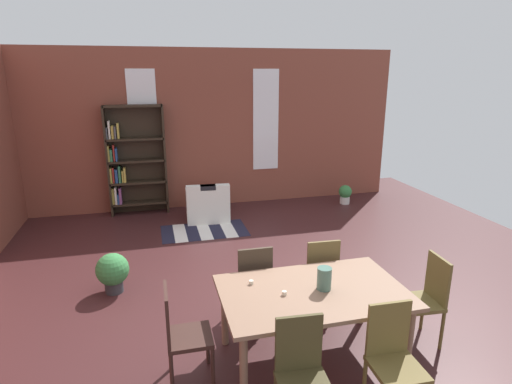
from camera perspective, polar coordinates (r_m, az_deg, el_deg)
name	(u,v)px	position (r m, az deg, el deg)	size (l,w,h in m)	color
ground_plane	(254,295)	(5.55, -0.33, -13.80)	(10.22, 10.22, 0.00)	#3E1E1F
back_wall_brick	(207,130)	(8.82, -6.72, 8.42)	(8.13, 0.12, 3.22)	brown
window_pane_0	(144,124)	(8.65, -15.00, 8.92)	(0.55, 0.02, 2.09)	white
window_pane_1	(266,120)	(8.98, 1.34, 9.70)	(0.55, 0.02, 2.09)	white
dining_table	(313,298)	(4.18, 7.74, -14.02)	(1.77, 1.09, 0.76)	#84624C
vase_on_table	(324,279)	(4.12, 9.25, -11.52)	(0.14, 0.14, 0.22)	#4C7266
tealight_candle_0	(284,293)	(4.02, 3.86, -13.54)	(0.04, 0.04, 0.04)	silver
tealight_candle_1	(251,282)	(4.20, -0.65, -12.15)	(0.04, 0.04, 0.04)	silver
dining_chair_near_right	(393,357)	(3.86, 18.12, -20.50)	(0.41, 0.41, 0.95)	brown
dining_chair_near_left	(302,373)	(3.56, 6.27, -23.29)	(0.43, 0.43, 0.95)	#433B1F
dining_chair_far_right	(319,273)	(5.02, 8.58, -10.77)	(0.42, 0.42, 0.95)	brown
dining_chair_far_left	(253,281)	(4.79, -0.40, -11.96)	(0.40, 0.40, 0.95)	#3D3125
dining_chair_head_left	(181,332)	(4.02, -10.14, -18.22)	(0.40, 0.40, 0.95)	#39211C
dining_chair_head_right	(426,297)	(4.82, 22.06, -13.03)	(0.43, 0.43, 0.95)	brown
bookshelf_tall	(132,161)	(8.61, -16.44, 4.05)	(1.12, 0.28, 2.16)	#2D2319
armchair_white	(207,205)	(8.16, -6.61, -1.79)	(0.85, 0.85, 0.75)	white
potted_plant_by_shelf	(113,271)	(5.79, -18.89, -10.12)	(0.42, 0.42, 0.53)	#333338
potted_plant_corner	(345,194)	(9.27, 12.00, -0.21)	(0.28, 0.28, 0.41)	silver
striped_rug	(204,231)	(7.64, -7.02, -5.23)	(1.52, 0.89, 0.01)	#1E1E33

